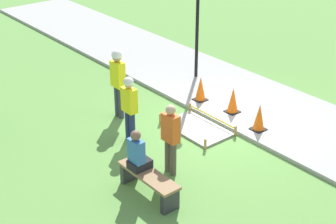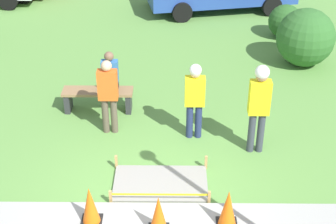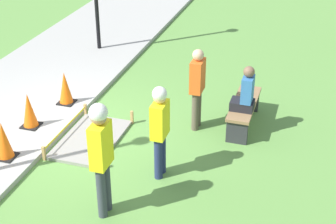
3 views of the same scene
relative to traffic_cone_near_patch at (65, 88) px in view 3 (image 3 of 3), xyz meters
The scene contains 11 objects.
ground_plane 1.03m from the traffic_cone_near_patch, 30.38° to the left, with size 60.00×60.00×0.00m, color #5B8E42.
sidewalk 1.43m from the traffic_cone_near_patch, 54.19° to the right, with size 28.00×3.18×0.10m.
wet_concrete_patch 1.59m from the traffic_cone_near_patch, 44.16° to the left, with size 1.75×1.07×0.28m.
traffic_cone_near_patch is the anchor object (origin of this frame).
traffic_cone_far_patch 1.12m from the traffic_cone_near_patch, 10.41° to the right, with size 0.34×0.34×0.70m.
traffic_cone_sidewalk_edge 2.20m from the traffic_cone_near_patch, ahead, with size 0.34×0.34×0.70m.
park_bench 3.73m from the traffic_cone_near_patch, 95.39° to the left, with size 1.56×0.44×0.51m.
person_seated_on_bench 3.79m from the traffic_cone_near_patch, 90.92° to the left, with size 0.36×0.44×0.89m.
worker_supervisor 3.73m from the traffic_cone_near_patch, 36.38° to the left, with size 0.40×0.27×1.88m.
worker_assistant 3.23m from the traffic_cone_near_patch, 56.70° to the left, with size 0.40×0.24×1.66m.
bystander_in_orange_shirt 2.88m from the traffic_cone_near_patch, 89.87° to the left, with size 0.40×0.22×1.65m.
Camera 3 is at (7.79, 4.48, 5.14)m, focal length 55.00 mm.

